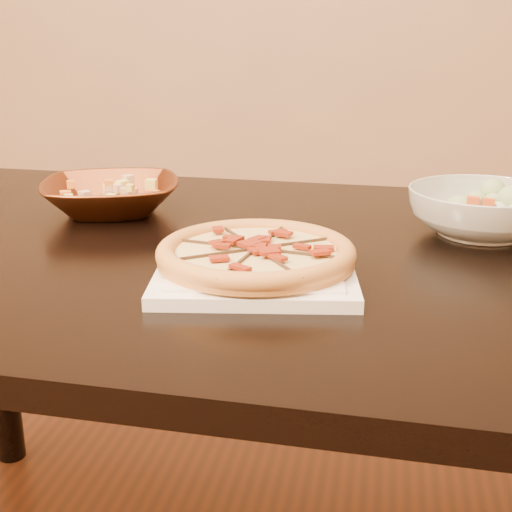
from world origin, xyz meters
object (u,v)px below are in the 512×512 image
Objects in this scene: pizza at (256,253)px; bronze_bowl at (111,196)px; plate at (256,269)px; salad_bowl at (482,212)px; dining_table at (224,296)px.

bronze_bowl is (-0.33, 0.30, -0.00)m from pizza.
salad_bowl reaches higher than plate.
dining_table is at bearing -31.48° from bronze_bowl.
plate is 1.11× the size of pizza.
dining_table is 6.27× the size of salad_bowl.
pizza is (-0.00, 0.00, 0.02)m from plate.
pizza is 0.43m from salad_bowl.
salad_bowl is (0.66, -0.02, 0.01)m from bronze_bowl.
salad_bowl is at bearing 39.73° from pizza.
bronze_bowl is (-0.33, 0.30, 0.02)m from plate.
pizza is at bearing -42.06° from bronze_bowl.
pizza is at bearing -140.27° from salad_bowl.
bronze_bowl reaches higher than plate.
pizza is 1.12× the size of salad_bowl.
plate is 0.02m from pizza.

